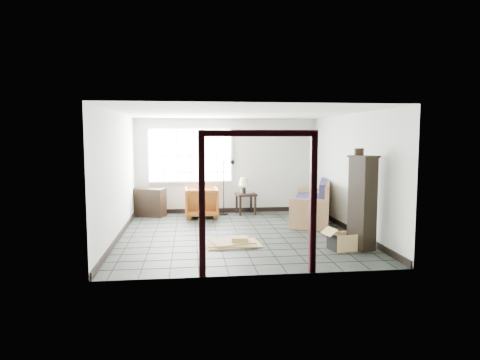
{
  "coord_description": "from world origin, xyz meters",
  "views": [
    {
      "loc": [
        -1.03,
        -9.0,
        2.1
      ],
      "look_at": [
        0.08,
        0.3,
        1.15
      ],
      "focal_mm": 32.0,
      "sensor_mm": 36.0,
      "label": 1
    }
  ],
  "objects": [
    {
      "name": "window_panel",
      "position": [
        -1.0,
        2.7,
        1.6
      ],
      "size": [
        2.32,
        0.08,
        1.52
      ],
      "color": "silver",
      "rests_on": "ground"
    },
    {
      "name": "side_table",
      "position": [
        0.49,
        2.4,
        0.47
      ],
      "size": [
        0.58,
        0.58,
        0.57
      ],
      "rotation": [
        0.0,
        0.0,
        0.13
      ],
      "color": "black",
      "rests_on": "ground"
    },
    {
      "name": "ground",
      "position": [
        0.0,
        0.0,
        0.0
      ],
      "size": [
        5.5,
        5.5,
        0.0
      ],
      "primitive_type": "plane",
      "color": "black",
      "rests_on": "ground"
    },
    {
      "name": "tall_shelf",
      "position": [
        2.15,
        -1.49,
        0.89
      ],
      "size": [
        0.51,
        0.58,
        1.76
      ],
      "rotation": [
        0.0,
        0.0,
        0.35
      ],
      "color": "black",
      "rests_on": "ground"
    },
    {
      "name": "doorway_trim",
      "position": [
        0.0,
        -2.7,
        1.38
      ],
      "size": [
        1.8,
        0.08,
        2.2
      ],
      "color": "#360C12",
      "rests_on": "ground"
    },
    {
      "name": "console_shelf",
      "position": [
        -2.15,
        2.4,
        0.37
      ],
      "size": [
        1.02,
        0.7,
        0.74
      ],
      "rotation": [
        0.0,
        0.0,
        -0.39
      ],
      "color": "black",
      "rests_on": "ground"
    },
    {
      "name": "room_shell",
      "position": [
        0.0,
        0.03,
        1.68
      ],
      "size": [
        5.02,
        5.52,
        2.61
      ],
      "color": "silver",
      "rests_on": "ground"
    },
    {
      "name": "open_box",
      "position": [
        1.8,
        -1.48,
        0.15
      ],
      "size": [
        0.81,
        0.5,
        0.43
      ],
      "rotation": [
        0.0,
        0.0,
        0.19
      ],
      "color": "#A17E4E",
      "rests_on": "ground"
    },
    {
      "name": "table_lamp",
      "position": [
        0.43,
        2.36,
        0.87
      ],
      "size": [
        0.35,
        0.35,
        0.43
      ],
      "rotation": [
        0.0,
        0.0,
        0.32
      ],
      "color": "black",
      "rests_on": "side_table"
    },
    {
      "name": "floor_lamp",
      "position": [
        -0.01,
        2.37,
        0.83
      ],
      "size": [
        0.43,
        0.27,
        1.55
      ],
      "rotation": [
        0.0,
        0.0,
        0.09
      ],
      "color": "black",
      "rests_on": "ground"
    },
    {
      "name": "armchair",
      "position": [
        -0.72,
        2.08,
        0.43
      ],
      "size": [
        0.85,
        0.8,
        0.87
      ],
      "primitive_type": "imported",
      "rotation": [
        0.0,
        0.0,
        3.16
      ],
      "color": "maroon",
      "rests_on": "ground"
    },
    {
      "name": "futon_sofa",
      "position": [
        2.08,
        1.3,
        0.37
      ],
      "size": [
        1.59,
        2.47,
        1.03
      ],
      "rotation": [
        0.0,
        0.0,
        -0.34
      ],
      "color": "olive",
      "rests_on": "ground"
    },
    {
      "name": "cardboard_pile",
      "position": [
        -0.19,
        -0.86,
        0.04
      ],
      "size": [
        1.12,
        0.84,
        0.15
      ],
      "rotation": [
        0.0,
        0.0,
        0.04
      ],
      "color": "#A17E4E",
      "rests_on": "ground"
    },
    {
      "name": "pot",
      "position": [
        2.09,
        -1.42,
        1.82
      ],
      "size": [
        0.19,
        0.19,
        0.13
      ],
      "rotation": [
        0.0,
        0.0,
        -0.09
      ],
      "color": "black",
      "rests_on": "tall_shelf"
    },
    {
      "name": "projector",
      "position": [
        0.53,
        2.48,
        0.62
      ],
      "size": [
        0.31,
        0.26,
        0.09
      ],
      "rotation": [
        0.0,
        0.0,
        0.24
      ],
      "color": "silver",
      "rests_on": "side_table"
    }
  ]
}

